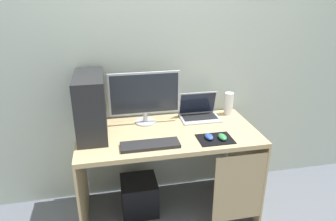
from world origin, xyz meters
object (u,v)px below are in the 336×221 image
object	(u,v)px
mouse_right	(222,137)
subwoofer	(139,195)
keyboard	(150,145)
laptop	(199,113)
monitor	(145,96)
speaker	(229,104)
pc_tower	(91,105)
mouse_left	(209,137)

from	to	relation	value
mouse_right	subwoofer	xyz separation A→B (m)	(-0.61, 0.26, -0.63)
subwoofer	mouse_right	bearing A→B (deg)	-23.35
keyboard	mouse_right	bearing A→B (deg)	-0.53
laptop	keyboard	size ratio (longest dim) A/B	0.79
mouse_right	monitor	bearing A→B (deg)	141.55
mouse_right	subwoofer	distance (m)	0.92
laptop	keyboard	bearing A→B (deg)	-139.10
keyboard	mouse_right	world-z (taller)	mouse_right
monitor	speaker	world-z (taller)	monitor
pc_tower	monitor	bearing A→B (deg)	15.46
monitor	speaker	size ratio (longest dim) A/B	2.92
laptop	subwoofer	xyz separation A→B (m)	(-0.56, -0.17, -0.65)
laptop	subwoofer	bearing A→B (deg)	-163.37
speaker	mouse_left	distance (m)	0.55
laptop	mouse_right	bearing A→B (deg)	-83.57
mouse_left	subwoofer	size ratio (longest dim) A/B	0.32
speaker	mouse_right	distance (m)	0.52
monitor	laptop	xyz separation A→B (m)	(0.47, 0.02, -0.19)
laptop	keyboard	world-z (taller)	laptop
monitor	mouse_left	size ratio (longest dim) A/B	5.98
monitor	keyboard	xyz separation A→B (m)	(-0.02, -0.41, -0.22)
keyboard	mouse_right	distance (m)	0.54
laptop	mouse_left	xyz separation A→B (m)	(-0.05, -0.41, -0.02)
monitor	mouse_left	distance (m)	0.61
mouse_right	pc_tower	bearing A→B (deg)	162.50
speaker	subwoofer	distance (m)	1.12
keyboard	monitor	bearing A→B (deg)	86.85
speaker	mouse_right	bearing A→B (deg)	-116.57
pc_tower	subwoofer	xyz separation A→B (m)	(0.33, -0.03, -0.84)
monitor	subwoofer	xyz separation A→B (m)	(-0.09, -0.15, -0.84)
laptop	speaker	xyz separation A→B (m)	(0.28, 0.03, 0.05)
mouse_left	mouse_right	size ratio (longest dim) A/B	1.00
mouse_right	subwoofer	bearing A→B (deg)	156.65
speaker	subwoofer	bearing A→B (deg)	-166.81
speaker	mouse_right	size ratio (longest dim) A/B	2.04
pc_tower	mouse_left	bearing A→B (deg)	-17.81
mouse_right	mouse_left	bearing A→B (deg)	165.26
monitor	pc_tower	bearing A→B (deg)	-164.54
speaker	keyboard	bearing A→B (deg)	-149.42
pc_tower	keyboard	distance (m)	0.54
pc_tower	subwoofer	size ratio (longest dim) A/B	1.62
pc_tower	monitor	world-z (taller)	pc_tower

